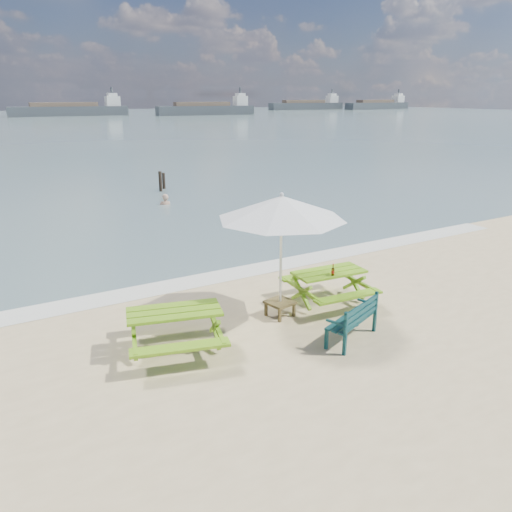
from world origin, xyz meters
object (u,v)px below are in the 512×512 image
picnic_table_left (175,331)px  park_bench (351,328)px  swimmer (166,212)px  side_table (280,308)px  picnic_table_right (328,288)px  patio_umbrella (282,208)px  beer_bottle (333,272)px

picnic_table_left → park_bench: size_ratio=1.62×
picnic_table_left → park_bench: bearing=-23.2°
swimmer → park_bench: bearing=-95.6°
park_bench → side_table: (-0.62, 1.67, -0.07)m
picnic_table_right → picnic_table_left: bearing=-175.1°
patio_umbrella → picnic_table_left: bearing=-173.4°
patio_umbrella → swimmer: bearing=80.9°
picnic_table_right → beer_bottle: size_ratio=7.45×
side_table → swimmer: bearing=80.9°
picnic_table_left → swimmer: 13.69m
picnic_table_right → side_table: (-1.38, -0.04, -0.20)m
patio_umbrella → beer_bottle: bearing=-10.0°
side_table → swimmer: size_ratio=0.40×
picnic_table_right → side_table: 1.40m
side_table → beer_bottle: (1.27, -0.22, 0.70)m
side_table → picnic_table_right: bearing=1.6°
side_table → patio_umbrella: 2.28m
picnic_table_left → beer_bottle: size_ratio=8.77×
side_table → park_bench: bearing=-69.7°
picnic_table_right → beer_bottle: (-0.11, -0.26, 0.50)m
picnic_table_left → side_table: size_ratio=3.65×
picnic_table_left → swimmer: bearing=70.3°
picnic_table_left → swimmer: picnic_table_left is taller
picnic_table_right → side_table: picnic_table_right is taller
patio_umbrella → swimmer: patio_umbrella is taller
picnic_table_left → park_bench: park_bench is taller
picnic_table_right → side_table: bearing=-178.4°
picnic_table_left → beer_bottle: bearing=1.1°
park_bench → side_table: 1.78m
beer_bottle → swimmer: (0.75, 12.79, -1.22)m
picnic_table_right → swimmer: (0.64, 12.53, -0.72)m
side_table → swimmer: (2.02, 12.57, -0.52)m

